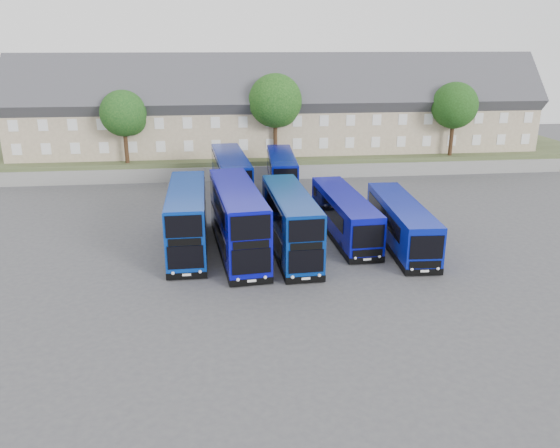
{
  "coord_description": "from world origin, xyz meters",
  "views": [
    {
      "loc": [
        -4.28,
        -33.98,
        14.43
      ],
      "look_at": [
        -0.16,
        2.09,
        2.2
      ],
      "focal_mm": 35.0,
      "sensor_mm": 36.0,
      "label": 1
    }
  ],
  "objects_px": {
    "coach_east_a": "(344,216)",
    "tree_far": "(478,97)",
    "tree_west": "(125,115)",
    "tree_east": "(455,107)",
    "dd_front_mid": "(238,221)",
    "dd_front_left": "(188,220)",
    "tree_mid": "(276,103)"
  },
  "relations": [
    {
      "from": "dd_front_mid",
      "to": "tree_far",
      "type": "xyz_separation_m",
      "value": [
        31.25,
        29.45,
        5.38
      ]
    },
    {
      "from": "tree_west",
      "to": "tree_far",
      "type": "xyz_separation_m",
      "value": [
        42.0,
        7.0,
        0.68
      ]
    },
    {
      "from": "coach_east_a",
      "to": "tree_far",
      "type": "bearing_deg",
      "value": 46.79
    },
    {
      "from": "dd_front_left",
      "to": "tree_east",
      "type": "height_order",
      "value": "tree_east"
    },
    {
      "from": "dd_front_mid",
      "to": "tree_west",
      "type": "height_order",
      "value": "tree_west"
    },
    {
      "from": "tree_west",
      "to": "tree_mid",
      "type": "xyz_separation_m",
      "value": [
        16.0,
        0.5,
        1.02
      ]
    },
    {
      "from": "tree_east",
      "to": "tree_far",
      "type": "xyz_separation_m",
      "value": [
        6.0,
        7.0,
        0.34
      ]
    },
    {
      "from": "dd_front_left",
      "to": "tree_east",
      "type": "distance_m",
      "value": 36.26
    },
    {
      "from": "dd_front_left",
      "to": "coach_east_a",
      "type": "height_order",
      "value": "dd_front_left"
    },
    {
      "from": "dd_front_left",
      "to": "dd_front_mid",
      "type": "relative_size",
      "value": 0.93
    },
    {
      "from": "dd_front_left",
      "to": "tree_west",
      "type": "relative_size",
      "value": 1.48
    },
    {
      "from": "tree_west",
      "to": "tree_east",
      "type": "xyz_separation_m",
      "value": [
        36.0,
        0.0,
        0.34
      ]
    },
    {
      "from": "tree_mid",
      "to": "dd_front_left",
      "type": "bearing_deg",
      "value": -111.9
    },
    {
      "from": "tree_far",
      "to": "tree_west",
      "type": "bearing_deg",
      "value": -170.54
    },
    {
      "from": "dd_front_left",
      "to": "tree_east",
      "type": "xyz_separation_m",
      "value": [
        28.8,
        21.4,
        5.19
      ]
    },
    {
      "from": "dd_front_mid",
      "to": "coach_east_a",
      "type": "distance_m",
      "value": 8.72
    },
    {
      "from": "tree_mid",
      "to": "tree_far",
      "type": "xyz_separation_m",
      "value": [
        26.0,
        6.5,
        -0.34
      ]
    },
    {
      "from": "dd_front_left",
      "to": "tree_far",
      "type": "height_order",
      "value": "tree_far"
    },
    {
      "from": "tree_mid",
      "to": "tree_east",
      "type": "xyz_separation_m",
      "value": [
        20.0,
        -0.5,
        -0.68
      ]
    },
    {
      "from": "tree_east",
      "to": "tree_far",
      "type": "bearing_deg",
      "value": 49.4
    },
    {
      "from": "coach_east_a",
      "to": "tree_mid",
      "type": "xyz_separation_m",
      "value": [
        -3.04,
        20.36,
        6.46
      ]
    },
    {
      "from": "dd_front_mid",
      "to": "tree_mid",
      "type": "xyz_separation_m",
      "value": [
        5.25,
        22.95,
        5.72
      ]
    },
    {
      "from": "coach_east_a",
      "to": "tree_far",
      "type": "height_order",
      "value": "tree_far"
    },
    {
      "from": "dd_front_left",
      "to": "tree_far",
      "type": "xyz_separation_m",
      "value": [
        34.8,
        28.4,
        5.52
      ]
    },
    {
      "from": "dd_front_mid",
      "to": "coach_east_a",
      "type": "xyz_separation_m",
      "value": [
        8.29,
        2.59,
        -0.74
      ]
    },
    {
      "from": "tree_far",
      "to": "dd_front_left",
      "type": "bearing_deg",
      "value": -140.78
    },
    {
      "from": "dd_front_mid",
      "to": "tree_far",
      "type": "height_order",
      "value": "tree_far"
    },
    {
      "from": "coach_east_a",
      "to": "tree_west",
      "type": "xyz_separation_m",
      "value": [
        -19.04,
        19.86,
        5.45
      ]
    },
    {
      "from": "coach_east_a",
      "to": "tree_east",
      "type": "height_order",
      "value": "tree_east"
    },
    {
      "from": "dd_front_mid",
      "to": "tree_far",
      "type": "bearing_deg",
      "value": 37.75
    },
    {
      "from": "tree_west",
      "to": "tree_mid",
      "type": "bearing_deg",
      "value": 1.79
    },
    {
      "from": "dd_front_left",
      "to": "tree_mid",
      "type": "height_order",
      "value": "tree_mid"
    }
  ]
}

